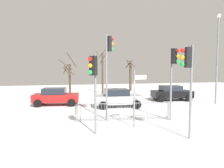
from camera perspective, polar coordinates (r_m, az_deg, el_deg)
ground_plane at (r=10.53m, az=6.83°, el=-13.16°), size 60.00×60.00×0.00m
traffic_light_mid_right at (r=12.44m, az=-1.01°, el=7.22°), size 0.54×0.39×5.18m
traffic_light_foreground_left at (r=9.60m, az=-5.16°, el=2.25°), size 0.46×0.48×3.84m
traffic_light_rear_left at (r=9.64m, az=20.41°, el=3.55°), size 0.56×0.36×4.19m
traffic_light_rear_right at (r=12.69m, az=16.73°, el=4.55°), size 0.40×0.53×4.42m
direction_sign_post at (r=10.99m, az=6.51°, el=-3.30°), size 0.77×0.23×3.04m
pedestrian_guard_railing at (r=12.57m, az=3.18°, el=-7.62°), size 5.72×0.64×1.07m
car_black_near at (r=20.98m, az=16.18°, el=-2.33°), size 3.96×2.26×1.47m
car_red_mid at (r=18.25m, az=-15.36°, el=-3.31°), size 3.97×2.28×1.47m
car_silver_far at (r=16.77m, az=1.63°, el=-3.83°), size 3.90×2.12×1.47m
street_lamp at (r=20.50m, az=27.28°, el=8.30°), size 0.36×0.36×7.89m
bare_tree_left at (r=25.38m, az=-2.64°, el=3.68°), size 1.65×1.44×5.90m
bare_tree_centre at (r=28.73m, az=5.13°, el=2.58°), size 1.15×1.27×4.45m
bare_tree_right at (r=23.44m, az=-11.74°, el=1.82°), size 1.95×1.89×4.86m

